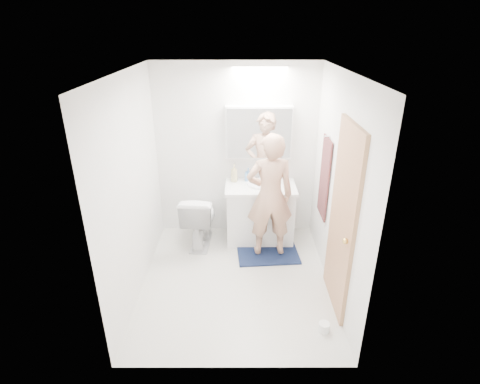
{
  "coord_description": "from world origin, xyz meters",
  "views": [
    {
      "loc": [
        0.04,
        -3.65,
        2.81
      ],
      "look_at": [
        0.05,
        0.25,
        1.05
      ],
      "focal_mm": 27.98,
      "sensor_mm": 36.0,
      "label": 1
    }
  ],
  "objects_px": {
    "vanity_cabinet": "(260,214)",
    "medicine_cabinet": "(259,132)",
    "soap_bottle_b": "(248,174)",
    "person": "(270,196)",
    "toilet": "(200,219)",
    "toilet_paper_roll": "(324,327)",
    "toothbrush_cup": "(275,178)",
    "soap_bottle_a": "(234,173)"
  },
  "relations": [
    {
      "from": "toilet",
      "to": "soap_bottle_b",
      "type": "bearing_deg",
      "value": -152.24
    },
    {
      "from": "person",
      "to": "toilet_paper_roll",
      "type": "distance_m",
      "value": 1.66
    },
    {
      "from": "person",
      "to": "soap_bottle_b",
      "type": "height_order",
      "value": "person"
    },
    {
      "from": "vanity_cabinet",
      "to": "toilet_paper_roll",
      "type": "height_order",
      "value": "vanity_cabinet"
    },
    {
      "from": "person",
      "to": "soap_bottle_a",
      "type": "relative_size",
      "value": 6.53
    },
    {
      "from": "vanity_cabinet",
      "to": "medicine_cabinet",
      "type": "bearing_deg",
      "value": 97.64
    },
    {
      "from": "toilet",
      "to": "person",
      "type": "xyz_separation_m",
      "value": [
        0.93,
        -0.29,
        0.47
      ]
    },
    {
      "from": "vanity_cabinet",
      "to": "toilet_paper_roll",
      "type": "distance_m",
      "value": 1.9
    },
    {
      "from": "toilet",
      "to": "soap_bottle_a",
      "type": "distance_m",
      "value": 0.78
    },
    {
      "from": "vanity_cabinet",
      "to": "soap_bottle_b",
      "type": "height_order",
      "value": "soap_bottle_b"
    },
    {
      "from": "vanity_cabinet",
      "to": "toilet",
      "type": "xyz_separation_m",
      "value": [
        -0.83,
        -0.11,
        -0.01
      ]
    },
    {
      "from": "medicine_cabinet",
      "to": "person",
      "type": "xyz_separation_m",
      "value": [
        0.12,
        -0.62,
        -0.64
      ]
    },
    {
      "from": "toilet",
      "to": "medicine_cabinet",
      "type": "bearing_deg",
      "value": -154.04
    },
    {
      "from": "soap_bottle_a",
      "to": "vanity_cabinet",
      "type": "bearing_deg",
      "value": -22.82
    },
    {
      "from": "medicine_cabinet",
      "to": "toilet_paper_roll",
      "type": "relative_size",
      "value": 8.0
    },
    {
      "from": "soap_bottle_a",
      "to": "toilet_paper_roll",
      "type": "bearing_deg",
      "value": -64.67
    },
    {
      "from": "toilet",
      "to": "person",
      "type": "relative_size",
      "value": 0.47
    },
    {
      "from": "toothbrush_cup",
      "to": "toilet",
      "type": "bearing_deg",
      "value": -165.08
    },
    {
      "from": "medicine_cabinet",
      "to": "person",
      "type": "relative_size",
      "value": 0.55
    },
    {
      "from": "toothbrush_cup",
      "to": "toilet_paper_roll",
      "type": "distance_m",
      "value": 2.14
    },
    {
      "from": "person",
      "to": "toilet_paper_roll",
      "type": "xyz_separation_m",
      "value": [
        0.46,
        -1.37,
        -0.81
      ]
    },
    {
      "from": "soap_bottle_b",
      "to": "toothbrush_cup",
      "type": "height_order",
      "value": "soap_bottle_b"
    },
    {
      "from": "person",
      "to": "toothbrush_cup",
      "type": "height_order",
      "value": "person"
    },
    {
      "from": "person",
      "to": "toothbrush_cup",
      "type": "bearing_deg",
      "value": -105.17
    },
    {
      "from": "soap_bottle_b",
      "to": "medicine_cabinet",
      "type": "bearing_deg",
      "value": 12.49
    },
    {
      "from": "medicine_cabinet",
      "to": "soap_bottle_a",
      "type": "bearing_deg",
      "value": -169.64
    },
    {
      "from": "vanity_cabinet",
      "to": "toilet_paper_roll",
      "type": "bearing_deg",
      "value": -72.62
    },
    {
      "from": "vanity_cabinet",
      "to": "toilet",
      "type": "distance_m",
      "value": 0.84
    },
    {
      "from": "toilet",
      "to": "toilet_paper_roll",
      "type": "distance_m",
      "value": 2.19
    },
    {
      "from": "toilet",
      "to": "toothbrush_cup",
      "type": "xyz_separation_m",
      "value": [
        1.03,
        0.28,
        0.49
      ]
    },
    {
      "from": "medicine_cabinet",
      "to": "toilet",
      "type": "distance_m",
      "value": 1.42
    },
    {
      "from": "soap_bottle_b",
      "to": "soap_bottle_a",
      "type": "bearing_deg",
      "value": -171.16
    },
    {
      "from": "medicine_cabinet",
      "to": "toilet",
      "type": "relative_size",
      "value": 1.15
    },
    {
      "from": "medicine_cabinet",
      "to": "toilet_paper_roll",
      "type": "xyz_separation_m",
      "value": [
        0.59,
        -1.99,
        -1.45
      ]
    },
    {
      "from": "soap_bottle_a",
      "to": "person",
      "type": "bearing_deg",
      "value": -51.05
    },
    {
      "from": "toilet",
      "to": "toilet_paper_roll",
      "type": "relative_size",
      "value": 6.93
    },
    {
      "from": "soap_bottle_a",
      "to": "toilet_paper_roll",
      "type": "height_order",
      "value": "soap_bottle_a"
    },
    {
      "from": "person",
      "to": "soap_bottle_b",
      "type": "bearing_deg",
      "value": -70.78
    },
    {
      "from": "toothbrush_cup",
      "to": "vanity_cabinet",
      "type": "bearing_deg",
      "value": -141.5
    },
    {
      "from": "soap_bottle_b",
      "to": "toilet_paper_roll",
      "type": "xyz_separation_m",
      "value": [
        0.72,
        -1.96,
        -0.86
      ]
    },
    {
      "from": "toothbrush_cup",
      "to": "soap_bottle_b",
      "type": "bearing_deg",
      "value": 176.86
    },
    {
      "from": "medicine_cabinet",
      "to": "toilet_paper_roll",
      "type": "height_order",
      "value": "medicine_cabinet"
    }
  ]
}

